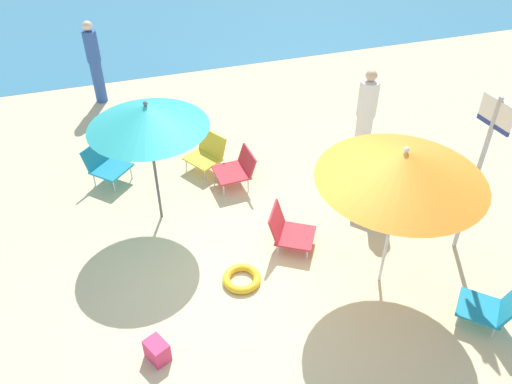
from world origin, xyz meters
TOP-DOWN VIEW (x-y plane):
  - ground_plane at (0.00, 0.00)m, footprint 40.00×40.00m
  - umbrella_orange at (1.46, -0.63)m, footprint 1.91×1.91m
  - umbrella_teal at (-1.03, 1.45)m, footprint 1.60×1.60m
  - beach_chair_a at (-1.70, 2.60)m, footprint 0.79×0.79m
  - beach_chair_b at (0.53, 0.33)m, footprint 0.76×0.73m
  - beach_chair_c at (0.26, 1.87)m, footprint 0.61×0.58m
  - beach_chair_d at (2.33, -1.61)m, footprint 0.75×0.74m
  - beach_chair_e at (-0.09, 2.46)m, footprint 0.73×0.73m
  - person_a at (2.40, 1.89)m, footprint 0.31×0.31m
  - person_b at (1.96, 0.52)m, footprint 0.51×0.52m
  - person_c at (-1.59, 5.35)m, footprint 0.26×0.26m
  - warning_sign at (2.74, -0.37)m, footprint 0.09×0.48m
  - swim_ring at (-0.25, -0.13)m, footprint 0.50×0.50m
  - beach_bag at (-1.46, -0.94)m, footprint 0.29×0.32m

SIDE VIEW (x-z plane):
  - ground_plane at x=0.00m, z-range 0.00..0.00m
  - swim_ring at x=-0.25m, z-range 0.00..0.10m
  - beach_bag at x=-1.46m, z-range 0.00..0.26m
  - beach_chair_d at x=2.33m, z-range 0.00..0.53m
  - beach_chair_b at x=0.53m, z-range -0.01..0.58m
  - beach_chair_e at x=-0.09m, z-range 0.01..0.60m
  - beach_chair_c at x=0.26m, z-range 0.03..0.61m
  - beach_chair_a at x=-1.70m, z-range 0.02..0.64m
  - person_b at x=1.96m, z-range 0.00..0.97m
  - person_c at x=-1.59m, z-range 0.02..1.65m
  - person_a at x=2.40m, z-range 0.01..1.67m
  - warning_sign at x=2.74m, z-range 0.33..2.64m
  - umbrella_teal at x=-1.03m, z-range 0.73..2.64m
  - umbrella_orange at x=1.46m, z-range 0.78..2.82m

